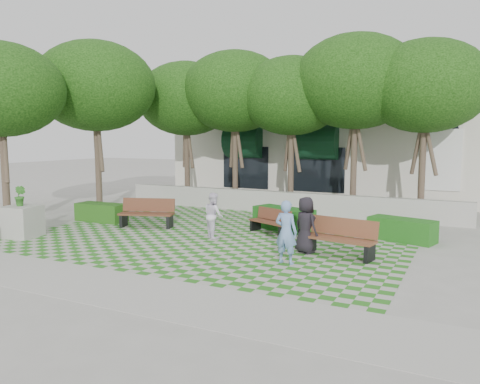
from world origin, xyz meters
The scene contains 17 objects.
ground centered at (0.00, 0.00, 0.00)m, with size 90.00×90.00×0.00m, color gray.
lawn centered at (0.00, 1.00, 0.01)m, with size 12.00×12.00×0.00m, color #2B721E.
sidewalk_south centered at (0.00, -4.70, 0.01)m, with size 16.00×2.00×0.01m, color #9E9B93.
sidewalk_west centered at (-7.20, 1.00, 0.01)m, with size 2.00×12.00×0.01m, color #9E9B93.
retaining_wall centered at (0.00, 6.20, 0.45)m, with size 15.00×0.36×0.90m, color #9E9B93.
bench_east centered at (4.21, 0.09, 0.49)m, with size 2.02×0.99×1.01m.
bench_mid centered at (1.36, 2.06, 0.39)m, with size 1.63×1.10×0.82m.
bench_west centered at (-3.01, 1.12, 0.49)m, with size 2.03×1.21×1.01m.
hedge_east centered at (5.43, 2.82, 0.35)m, with size 1.98×0.79×0.69m, color #195216.
hedge_midright centered at (1.51, 2.86, 0.38)m, with size 2.17×0.87×0.76m, color #134A14.
hedge_west centered at (-5.28, 1.26, 0.34)m, with size 1.96×0.79×0.69m, color #1E4D14.
planter_back centered at (-5.56, -2.03, 0.56)m, with size 1.17×1.17×1.66m.
person_blue centered at (3.17, -1.25, 0.81)m, with size 0.59×0.39×1.62m, color #6B8FC4.
person_dark centered at (3.25, 0.03, 0.78)m, with size 0.76×0.50×1.56m, color black.
person_white centered at (0.00, 0.63, 0.72)m, with size 0.70×0.55×1.45m, color white.
tree_row centered at (-1.86, 5.95, 5.18)m, with size 17.70×13.40×7.41m.
building centered at (0.93, 14.08, 2.52)m, with size 18.00×8.92×5.15m.
Camera 1 is at (7.28, -12.10, 3.17)m, focal length 35.00 mm.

